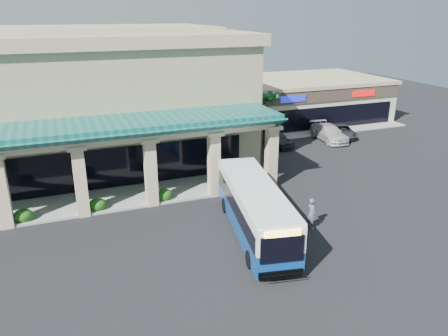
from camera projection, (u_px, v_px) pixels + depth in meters
name	position (u px, v px, depth m)	size (l,w,h in m)	color
ground	(220.00, 231.00, 26.38)	(110.00, 110.00, 0.00)	black
main_building	(60.00, 99.00, 35.74)	(30.80, 14.80, 11.35)	tan
arcade	(70.00, 167.00, 28.63)	(30.00, 6.20, 5.70)	#0D514E
strip_mall	(289.00, 99.00, 52.72)	(22.50, 12.50, 4.90)	beige
palm_0	(267.00, 124.00, 37.80)	(2.40, 2.40, 6.60)	#103F18
palm_1	(262.00, 120.00, 40.90)	(2.40, 2.40, 5.80)	#103F18
broadleaf_tree	(223.00, 115.00, 44.77)	(2.60, 2.60, 4.81)	#194910
transit_bus	(254.00, 210.00, 25.58)	(2.53, 10.87, 3.04)	navy
pedestrian	(311.00, 213.00, 26.39)	(0.71, 0.47, 1.96)	#4B4F64
car_silver	(275.00, 138.00, 42.68)	(1.83, 4.55, 1.55)	#29292B
car_red	(329.00, 133.00, 44.48)	(2.21, 5.43, 1.58)	silver
car_gray	(342.00, 131.00, 45.72)	(2.15, 4.65, 1.29)	#31353C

